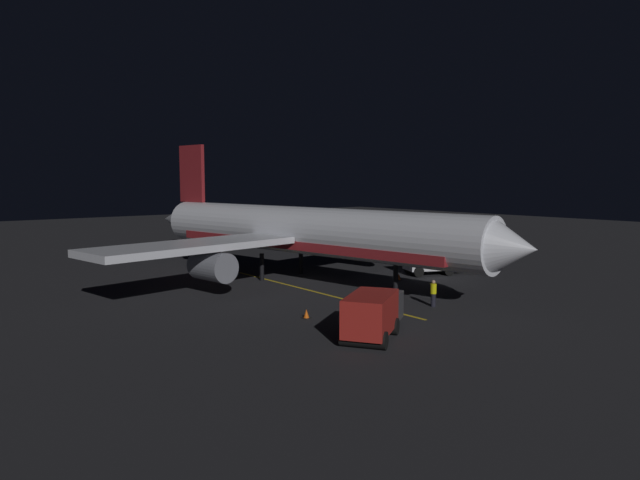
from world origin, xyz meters
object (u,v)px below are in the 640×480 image
(ground_crew_worker, at_px, (433,293))
(traffic_cone_under_wing, at_px, (355,305))
(catering_truck, at_px, (436,261))
(traffic_cone_far, at_px, (363,304))
(traffic_cone_near_right, at_px, (306,314))
(baggage_truck, at_px, (373,314))
(airliner, at_px, (299,232))
(traffic_cone_near_left, at_px, (399,277))

(ground_crew_worker, xyz_separation_m, traffic_cone_under_wing, (4.34, -2.77, -0.64))
(ground_crew_worker, bearing_deg, traffic_cone_under_wing, -32.49)
(catering_truck, bearing_deg, traffic_cone_far, 21.75)
(traffic_cone_near_right, bearing_deg, ground_crew_worker, 161.89)
(ground_crew_worker, bearing_deg, baggage_truck, 18.50)
(airliner, bearing_deg, ground_crew_worker, 93.45)
(traffic_cone_near_left, height_order, traffic_cone_far, same)
(traffic_cone_near_left, bearing_deg, catering_truck, -179.62)
(ground_crew_worker, bearing_deg, traffic_cone_far, -33.91)
(airliner, xyz_separation_m, ground_crew_worker, (-0.81, 13.38, -3.04))
(catering_truck, bearing_deg, ground_crew_worker, 38.88)
(catering_truck, bearing_deg, traffic_cone_near_left, 0.38)
(baggage_truck, xyz_separation_m, ground_crew_worker, (-8.05, -2.69, -0.34))
(traffic_cone_near_left, bearing_deg, airliner, -40.23)
(traffic_cone_near_right, bearing_deg, traffic_cone_near_left, -158.56)
(traffic_cone_far, bearing_deg, catering_truck, -158.25)
(baggage_truck, height_order, traffic_cone_far, baggage_truck)
(airliner, distance_m, traffic_cone_far, 11.81)
(traffic_cone_under_wing, bearing_deg, traffic_cone_near_right, 0.79)
(traffic_cone_near_left, relative_size, traffic_cone_under_wing, 1.00)
(baggage_truck, relative_size, traffic_cone_near_right, 10.96)
(traffic_cone_near_left, xyz_separation_m, traffic_cone_near_right, (13.73, 5.39, 0.00))
(ground_crew_worker, relative_size, traffic_cone_near_left, 3.16)
(traffic_cone_near_right, bearing_deg, baggage_truck, 92.51)
(traffic_cone_far, bearing_deg, traffic_cone_near_left, -149.22)
(baggage_truck, bearing_deg, traffic_cone_near_left, -141.32)
(traffic_cone_under_wing, height_order, traffic_cone_far, same)
(baggage_truck, xyz_separation_m, traffic_cone_near_right, (0.24, -5.41, -0.98))
(ground_crew_worker, relative_size, traffic_cone_under_wing, 3.16)
(traffic_cone_near_left, bearing_deg, baggage_truck, 38.68)
(airliner, distance_m, baggage_truck, 17.84)
(catering_truck, height_order, traffic_cone_under_wing, catering_truck)
(baggage_truck, xyz_separation_m, traffic_cone_under_wing, (-3.71, -5.46, -0.98))
(traffic_cone_near_left, distance_m, traffic_cone_far, 10.79)
(ground_crew_worker, xyz_separation_m, traffic_cone_near_right, (8.29, -2.71, -0.64))
(baggage_truck, bearing_deg, airliner, -114.27)
(airliner, xyz_separation_m, traffic_cone_near_right, (7.48, 10.67, -3.68))
(catering_truck, xyz_separation_m, traffic_cone_far, (13.92, 5.55, -0.94))
(traffic_cone_near_left, relative_size, traffic_cone_near_right, 1.00)
(ground_crew_worker, xyz_separation_m, traffic_cone_far, (3.84, -2.58, -0.64))
(airliner, bearing_deg, traffic_cone_near_right, 54.96)
(airliner, distance_m, traffic_cone_under_wing, 11.78)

